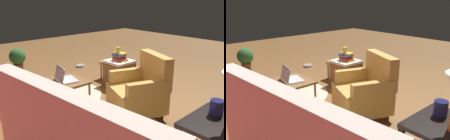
# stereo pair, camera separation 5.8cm
# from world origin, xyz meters

# --- Properties ---
(ground) EXTENTS (12.00, 12.00, 0.00)m
(ground) POSITION_xyz_m (0.00, 0.00, 0.00)
(ground) COLOR brown
(armchair) EXTENTS (0.86, 0.87, 0.87)m
(armchair) POSITION_xyz_m (-0.59, 0.38, 0.36)
(armchair) COLOR tan
(armchair) RESTS_ON ground
(small_vase) EXTENTS (0.13, 0.13, 0.15)m
(small_vase) POSITION_xyz_m (-1.76, 0.65, 0.63)
(small_vase) COLOR navy
(small_vase) RESTS_ON side_table
(laptop_desk) EXTENTS (0.56, 0.44, 0.48)m
(laptop_desk) POSITION_xyz_m (0.18, 1.06, 0.42)
(laptop_desk) COLOR olive
(laptop_desk) RESTS_ON ground
(laptop) EXTENTS (0.36, 0.31, 0.21)m
(laptop) POSITION_xyz_m (0.19, 1.10, 0.53)
(laptop) COLOR silver
(laptop) RESTS_ON laptop_desk
(wicker_hamper) EXTENTS (0.45, 0.45, 0.48)m
(wicker_hamper) POSITION_xyz_m (0.46, -0.23, 0.24)
(wicker_hamper) COLOR brown
(wicker_hamper) RESTS_ON ground
(book_stack_hamper) EXTENTS (0.26, 0.20, 0.15)m
(book_stack_hamper) POSITION_xyz_m (0.46, -0.23, 0.55)
(book_stack_hamper) COLOR orange
(book_stack_hamper) RESTS_ON wicker_hamper
(yellow_mug) EXTENTS (0.08, 0.08, 0.10)m
(yellow_mug) POSITION_xyz_m (0.48, -0.22, 0.68)
(yellow_mug) COLOR yellow
(yellow_mug) RESTS_ON book_stack_hamper
(tv_remote) EXTENTS (0.07, 0.16, 0.02)m
(tv_remote) POSITION_xyz_m (0.56, -0.31, 0.49)
(tv_remote) COLOR #262628
(tv_remote) RESTS_ON wicker_hamper
(ottoman) EXTENTS (0.40, 0.40, 0.36)m
(ottoman) POSITION_xyz_m (0.81, -0.40, 0.31)
(ottoman) COLOR tan
(ottoman) RESTS_ON ground
(circular_rug) EXTENTS (1.40, 1.40, 0.01)m
(circular_rug) POSITION_xyz_m (0.78, 0.85, 0.01)
(circular_rug) COLOR beige
(circular_rug) RESTS_ON ground
(pet_bowl_steel) EXTENTS (0.20, 0.20, 0.05)m
(pet_bowl_steel) POSITION_xyz_m (1.93, -0.38, 0.03)
(pet_bowl_steel) COLOR silver
(pet_bowl_steel) RESTS_ON ground
(potted_plant) EXTENTS (0.34, 0.34, 0.55)m
(potted_plant) POSITION_xyz_m (2.41, 0.89, 0.33)
(potted_plant) COLOR brown
(potted_plant) RESTS_ON ground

